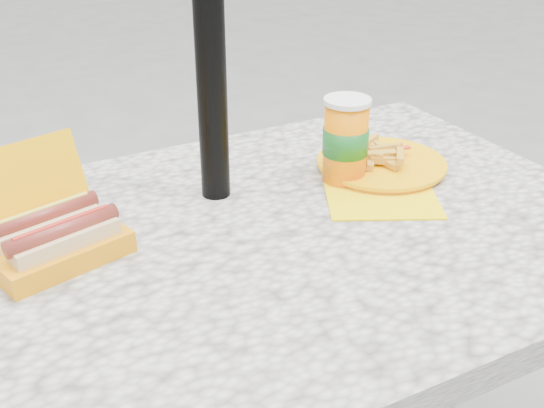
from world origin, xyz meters
name	(u,v)px	position (x,y,z in m)	size (l,w,h in m)	color
picnic_table	(258,291)	(0.00, 0.00, 0.64)	(1.20, 0.80, 0.75)	beige
hotdog_box	(54,236)	(-0.29, 0.08, 0.79)	(0.23, 0.21, 0.15)	#FFAF00
fries_plate	(380,165)	(0.31, 0.10, 0.76)	(0.32, 0.34, 0.05)	#FFDB02
soda_cup	(345,141)	(0.23, 0.10, 0.83)	(0.08, 0.08, 0.16)	#FF7C00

